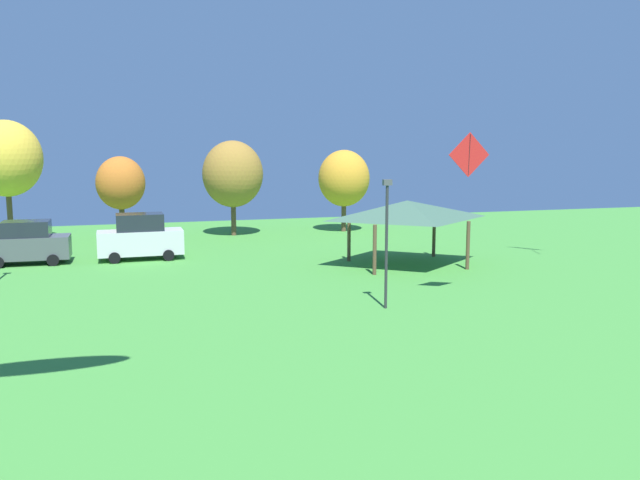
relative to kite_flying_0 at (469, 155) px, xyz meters
name	(u,v)px	position (x,y,z in m)	size (l,w,h in m)	color
kite_flying_0	(469,155)	(0.00, 0.00, 0.00)	(1.87, 0.12, 1.87)	red
parked_car_leftmost	(27,243)	(-19.27, 14.65, -5.08)	(4.54, 2.16, 2.44)	#4C5156
parked_car_second_from_left	(140,237)	(-13.16, 14.42, -4.97)	(4.83, 2.12, 2.68)	silver
park_pavilion	(407,210)	(0.94, 8.52, -3.19)	(6.88, 5.36, 3.60)	brown
light_post_1	(387,235)	(-3.75, -0.24, -3.23)	(0.36, 0.20, 5.32)	#2D2D33
treeline_tree_1	(6,159)	(-21.41, 23.58, -0.63)	(4.62, 4.62, 8.20)	brown
treeline_tree_2	(121,183)	(-14.17, 22.38, -2.32)	(3.29, 3.29, 5.78)	brown
treeline_tree_3	(233,174)	(-6.41, 22.93, -1.84)	(4.35, 4.35, 6.84)	brown
treeline_tree_4	(344,178)	(1.95, 22.77, -2.27)	(3.86, 3.86, 6.14)	brown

